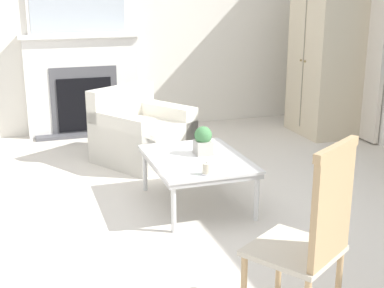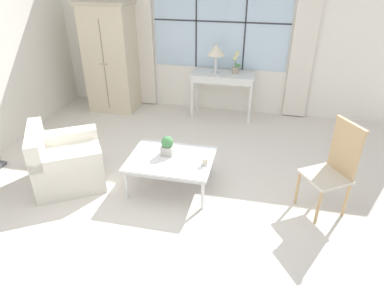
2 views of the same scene
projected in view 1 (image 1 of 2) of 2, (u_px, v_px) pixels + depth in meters
ground_plane at (168, 217)px, 4.43m from camera, size 14.00×14.00×0.00m
wall_left at (148, 22)px, 6.98m from camera, size 0.06×7.20×2.80m
fireplace at (82, 75)px, 6.78m from camera, size 0.34×1.49×2.32m
armoire at (326, 57)px, 6.72m from camera, size 0.92×0.70×1.97m
armchair_upholstered at (142, 136)px, 5.81m from camera, size 1.16×1.17×0.79m
side_chair_wooden at (313, 232)px, 2.79m from camera, size 0.61×0.61×1.10m
coffee_table at (197, 162)px, 4.59m from camera, size 1.04×0.80×0.43m
potted_plant_small at (203, 140)px, 4.62m from camera, size 0.15×0.15×0.25m
pillar_candle at (206, 170)px, 4.14m from camera, size 0.09×0.09×0.10m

